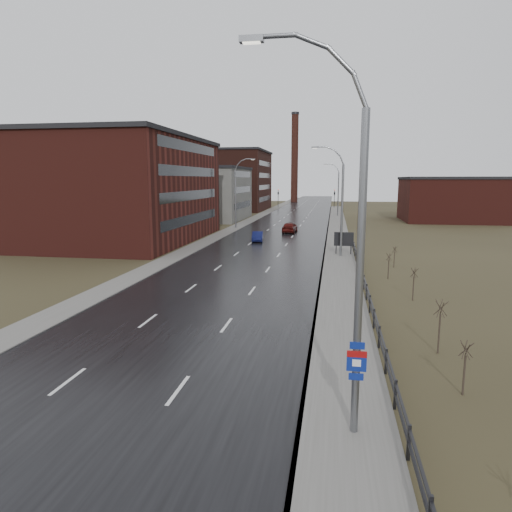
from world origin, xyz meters
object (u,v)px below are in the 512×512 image
at_px(billboard, 344,240).
at_px(car_far, 290,227).
at_px(car_near, 258,237).
at_px(streetlight_main, 349,247).

height_order(billboard, car_far, billboard).
height_order(car_near, car_far, car_far).
bearing_deg(car_near, billboard, -47.25).
distance_m(streetlight_main, billboard, 35.37).
bearing_deg(car_far, car_near, 76.51).
bearing_deg(billboard, car_near, 139.54).
relative_size(streetlight_main, billboard, 4.81).
height_order(streetlight_main, car_far, streetlight_main).
bearing_deg(billboard, streetlight_main, -91.02).
xyz_separation_m(streetlight_main, billboard, (0.63, 35.09, -4.36)).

